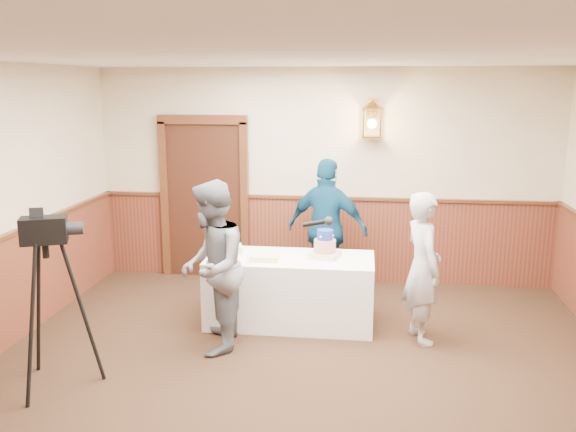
{
  "coord_description": "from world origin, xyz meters",
  "views": [
    {
      "loc": [
        0.54,
        -4.4,
        2.59
      ],
      "look_at": [
        -0.25,
        1.7,
        1.25
      ],
      "focal_mm": 38.0,
      "sensor_mm": 36.0,
      "label": 1
    }
  ],
  "objects_px": {
    "tv_camera_rig": "(51,312)",
    "sheet_cake_yellow": "(265,257)",
    "display_table": "(290,290)",
    "tiered_cake": "(325,247)",
    "interviewer": "(212,267)",
    "assistant_p": "(327,229)",
    "sheet_cake_green": "(228,249)",
    "baker": "(423,267)"
  },
  "relations": [
    {
      "from": "tv_camera_rig",
      "to": "sheet_cake_yellow",
      "type": "bearing_deg",
      "value": 21.47
    },
    {
      "from": "display_table",
      "to": "tiered_cake",
      "type": "distance_m",
      "value": 0.62
    },
    {
      "from": "display_table",
      "to": "interviewer",
      "type": "xyz_separation_m",
      "value": [
        -0.67,
        -0.78,
        0.47
      ]
    },
    {
      "from": "assistant_p",
      "to": "tv_camera_rig",
      "type": "xyz_separation_m",
      "value": [
        -2.2,
        -2.6,
        -0.18
      ]
    },
    {
      "from": "assistant_p",
      "to": "tv_camera_rig",
      "type": "distance_m",
      "value": 3.41
    },
    {
      "from": "tiered_cake",
      "to": "tv_camera_rig",
      "type": "bearing_deg",
      "value": -142.19
    },
    {
      "from": "tiered_cake",
      "to": "sheet_cake_green",
      "type": "xyz_separation_m",
      "value": [
        -1.08,
        0.06,
        -0.08
      ]
    },
    {
      "from": "tiered_cake",
      "to": "assistant_p",
      "type": "distance_m",
      "value": 0.87
    },
    {
      "from": "sheet_cake_green",
      "to": "display_table",
      "type": "bearing_deg",
      "value": -8.23
    },
    {
      "from": "sheet_cake_yellow",
      "to": "sheet_cake_green",
      "type": "bearing_deg",
      "value": 151.03
    },
    {
      "from": "assistant_p",
      "to": "tv_camera_rig",
      "type": "bearing_deg",
      "value": 65.46
    },
    {
      "from": "tv_camera_rig",
      "to": "display_table",
      "type": "bearing_deg",
      "value": 19.85
    },
    {
      "from": "display_table",
      "to": "baker",
      "type": "height_order",
      "value": "baker"
    },
    {
      "from": "assistant_p",
      "to": "interviewer",
      "type": "bearing_deg",
      "value": 74.78
    },
    {
      "from": "display_table",
      "to": "tv_camera_rig",
      "type": "distance_m",
      "value": 2.52
    },
    {
      "from": "tiered_cake",
      "to": "interviewer",
      "type": "distance_m",
      "value": 1.33
    },
    {
      "from": "display_table",
      "to": "sheet_cake_green",
      "type": "distance_m",
      "value": 0.83
    },
    {
      "from": "interviewer",
      "to": "tv_camera_rig",
      "type": "bearing_deg",
      "value": -59.22
    },
    {
      "from": "display_table",
      "to": "sheet_cake_green",
      "type": "relative_size",
      "value": 5.74
    },
    {
      "from": "sheet_cake_yellow",
      "to": "assistant_p",
      "type": "relative_size",
      "value": 0.17
    },
    {
      "from": "assistant_p",
      "to": "sheet_cake_green",
      "type": "bearing_deg",
      "value": 53.48
    },
    {
      "from": "sheet_cake_yellow",
      "to": "tv_camera_rig",
      "type": "relative_size",
      "value": 0.2
    },
    {
      "from": "sheet_cake_green",
      "to": "baker",
      "type": "distance_m",
      "value": 2.13
    },
    {
      "from": "tv_camera_rig",
      "to": "assistant_p",
      "type": "bearing_deg",
      "value": 27.51
    },
    {
      "from": "baker",
      "to": "tv_camera_rig",
      "type": "height_order",
      "value": "baker"
    },
    {
      "from": "baker",
      "to": "tv_camera_rig",
      "type": "bearing_deg",
      "value": 94.98
    },
    {
      "from": "display_table",
      "to": "tv_camera_rig",
      "type": "xyz_separation_m",
      "value": [
        -1.86,
        -1.68,
        0.3
      ]
    },
    {
      "from": "display_table",
      "to": "interviewer",
      "type": "bearing_deg",
      "value": -130.96
    },
    {
      "from": "interviewer",
      "to": "baker",
      "type": "height_order",
      "value": "interviewer"
    },
    {
      "from": "baker",
      "to": "tiered_cake",
      "type": "bearing_deg",
      "value": 53.36
    },
    {
      "from": "sheet_cake_yellow",
      "to": "assistant_p",
      "type": "bearing_deg",
      "value": 60.77
    },
    {
      "from": "sheet_cake_yellow",
      "to": "sheet_cake_green",
      "type": "xyz_separation_m",
      "value": [
        -0.45,
        0.25,
        0.01
      ]
    },
    {
      "from": "display_table",
      "to": "tiered_cake",
      "type": "xyz_separation_m",
      "value": [
        0.37,
        0.05,
        0.49
      ]
    },
    {
      "from": "display_table",
      "to": "tiered_cake",
      "type": "relative_size",
      "value": 5.04
    },
    {
      "from": "sheet_cake_yellow",
      "to": "interviewer",
      "type": "xyz_separation_m",
      "value": [
        -0.42,
        -0.63,
        0.07
      ]
    },
    {
      "from": "sheet_cake_green",
      "to": "interviewer",
      "type": "distance_m",
      "value": 0.88
    },
    {
      "from": "tiered_cake",
      "to": "sheet_cake_yellow",
      "type": "xyz_separation_m",
      "value": [
        -0.63,
        -0.2,
        -0.09
      ]
    },
    {
      "from": "sheet_cake_yellow",
      "to": "assistant_p",
      "type": "xyz_separation_m",
      "value": [
        0.6,
        1.07,
        0.08
      ]
    },
    {
      "from": "sheet_cake_green",
      "to": "interviewer",
      "type": "xyz_separation_m",
      "value": [
        0.04,
        -0.88,
        0.06
      ]
    },
    {
      "from": "baker",
      "to": "tv_camera_rig",
      "type": "xyz_separation_m",
      "value": [
        -3.24,
        -1.39,
        -0.1
      ]
    },
    {
      "from": "display_table",
      "to": "tv_camera_rig",
      "type": "relative_size",
      "value": 1.19
    },
    {
      "from": "tiered_cake",
      "to": "assistant_p",
      "type": "xyz_separation_m",
      "value": [
        -0.03,
        0.87,
        -0.01
      ]
    }
  ]
}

